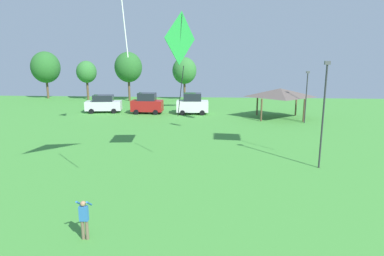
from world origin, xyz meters
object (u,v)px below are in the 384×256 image
(kite_flying_8, at_px, (180,41))
(treeline_tree_0, at_px, (46,67))
(person_standing_near_foreground, at_px, (84,217))
(parked_car_leftmost, at_px, (104,104))
(treeline_tree_1, at_px, (86,72))
(parked_car_third_from_left, at_px, (192,104))
(treeline_tree_3, at_px, (184,71))
(park_pavilion, at_px, (280,93))
(treeline_tree_2, at_px, (128,67))
(parked_car_second_from_left, at_px, (147,104))
(light_post_0, at_px, (324,110))
(light_post_1, at_px, (306,94))

(kite_flying_8, bearing_deg, treeline_tree_0, 127.90)
(person_standing_near_foreground, relative_size, parked_car_leftmost, 0.37)
(treeline_tree_0, height_order, treeline_tree_1, treeline_tree_0)
(person_standing_near_foreground, height_order, parked_car_third_from_left, parked_car_third_from_left)
(kite_flying_8, bearing_deg, treeline_tree_3, 94.51)
(park_pavilion, height_order, treeline_tree_2, treeline_tree_2)
(park_pavilion, distance_m, treeline_tree_1, 32.43)
(kite_flying_8, xyz_separation_m, park_pavilion, (10.10, 17.79, -5.40))
(kite_flying_8, distance_m, treeline_tree_2, 33.69)
(parked_car_third_from_left, height_order, treeline_tree_3, treeline_tree_3)
(treeline_tree_3, bearing_deg, treeline_tree_2, -167.25)
(parked_car_leftmost, xyz_separation_m, treeline_tree_2, (0.70, 11.11, 4.27))
(person_standing_near_foreground, xyz_separation_m, treeline_tree_3, (0.45, 43.88, 3.78))
(kite_flying_8, height_order, treeline_tree_1, kite_flying_8)
(park_pavilion, xyz_separation_m, treeline_tree_2, (-21.59, 13.73, 2.34))
(kite_flying_8, distance_m, parked_car_second_from_left, 22.18)
(parked_car_leftmost, distance_m, park_pavilion, 22.53)
(light_post_0, bearing_deg, treeline_tree_2, 123.42)
(parked_car_second_from_left, height_order, parked_car_third_from_left, parked_car_third_from_left)
(parked_car_second_from_left, bearing_deg, person_standing_near_foreground, -82.65)
(person_standing_near_foreground, xyz_separation_m, parked_car_third_from_left, (2.63, 30.35, 0.29))
(light_post_0, height_order, treeline_tree_3, light_post_0)
(kite_flying_8, distance_m, treeline_tree_3, 33.83)
(person_standing_near_foreground, relative_size, park_pavilion, 0.29)
(park_pavilion, xyz_separation_m, light_post_1, (2.33, -2.67, 0.20))
(person_standing_near_foreground, xyz_separation_m, parked_car_second_from_left, (-3.24, 30.37, 0.28))
(kite_flying_8, height_order, treeline_tree_3, kite_flying_8)
(kite_flying_8, xyz_separation_m, parked_car_leftmost, (-12.19, 20.41, -7.33))
(treeline_tree_0, xyz_separation_m, treeline_tree_3, (23.60, -0.20, -0.48))
(kite_flying_8, bearing_deg, park_pavilion, 60.41)
(parked_car_leftmost, distance_m, treeline_tree_0, 19.80)
(light_post_1, distance_m, treeline_tree_1, 35.74)
(treeline_tree_1, relative_size, treeline_tree_3, 0.92)
(treeline_tree_0, bearing_deg, treeline_tree_1, -9.19)
(light_post_0, bearing_deg, treeline_tree_1, 130.75)
(park_pavilion, xyz_separation_m, light_post_0, (-0.57, -18.12, 0.94))
(parked_car_third_from_left, relative_size, treeline_tree_3, 0.59)
(park_pavilion, relative_size, light_post_0, 0.86)
(person_standing_near_foreground, distance_m, treeline_tree_1, 45.78)
(treeline_tree_1, bearing_deg, parked_car_second_from_left, -45.16)
(park_pavilion, bearing_deg, treeline_tree_1, 152.99)
(kite_flying_8, relative_size, treeline_tree_0, 0.88)
(treeline_tree_0, height_order, treeline_tree_2, treeline_tree_0)
(person_standing_near_foreground, height_order, parked_car_leftmost, parked_car_leftmost)
(parked_car_leftmost, xyz_separation_m, treeline_tree_3, (9.55, 13.11, 3.65))
(kite_flying_8, bearing_deg, treeline_tree_2, 110.02)
(parked_car_leftmost, bearing_deg, parked_car_third_from_left, -9.35)
(park_pavilion, xyz_separation_m, treeline_tree_0, (-36.35, 15.93, 2.20))
(treeline_tree_1, distance_m, treeline_tree_3, 16.15)
(kite_flying_8, height_order, park_pavilion, kite_flying_8)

